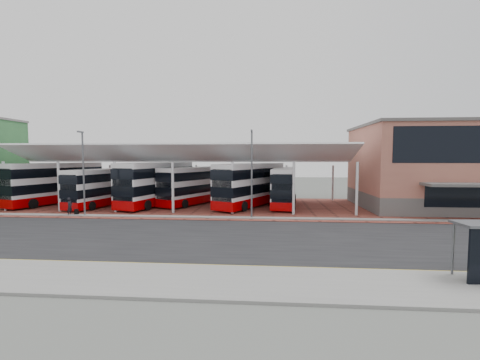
{
  "coord_description": "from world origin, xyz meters",
  "views": [
    {
      "loc": [
        3.22,
        -22.85,
        5.6
      ],
      "look_at": [
        0.91,
        6.51,
        3.54
      ],
      "focal_mm": 24.0,
      "sensor_mm": 36.0,
      "label": 1
    }
  ],
  "objects_px": {
    "bus_3": "(195,186)",
    "bus_4": "(251,185)",
    "pedestrian": "(70,207)",
    "bus_2": "(157,184)",
    "bus_5": "(284,187)",
    "terminal": "(446,166)",
    "bus_0": "(55,183)",
    "bus_1": "(104,187)"
  },
  "relations": [
    {
      "from": "bus_0",
      "to": "pedestrian",
      "type": "bearing_deg",
      "value": -30.98
    },
    {
      "from": "bus_0",
      "to": "bus_5",
      "type": "relative_size",
      "value": 1.13
    },
    {
      "from": "bus_1",
      "to": "pedestrian",
      "type": "bearing_deg",
      "value": -77.4
    },
    {
      "from": "terminal",
      "to": "bus_0",
      "type": "height_order",
      "value": "terminal"
    },
    {
      "from": "bus_1",
      "to": "bus_4",
      "type": "xyz_separation_m",
      "value": [
        16.95,
        1.01,
        0.31
      ]
    },
    {
      "from": "bus_2",
      "to": "pedestrian",
      "type": "xyz_separation_m",
      "value": [
        -6.0,
        -7.56,
        -1.61
      ]
    },
    {
      "from": "bus_0",
      "to": "terminal",
      "type": "bearing_deg",
      "value": 18.18
    },
    {
      "from": "terminal",
      "to": "bus_1",
      "type": "distance_m",
      "value": 38.42
    },
    {
      "from": "bus_0",
      "to": "bus_5",
      "type": "bearing_deg",
      "value": 19.1
    },
    {
      "from": "bus_3",
      "to": "pedestrian",
      "type": "bearing_deg",
      "value": -112.81
    },
    {
      "from": "bus_4",
      "to": "pedestrian",
      "type": "relative_size",
      "value": 6.8
    },
    {
      "from": "bus_1",
      "to": "bus_3",
      "type": "bearing_deg",
      "value": 26.04
    },
    {
      "from": "terminal",
      "to": "bus_4",
      "type": "height_order",
      "value": "terminal"
    },
    {
      "from": "bus_1",
      "to": "bus_4",
      "type": "relative_size",
      "value": 0.9
    },
    {
      "from": "bus_1",
      "to": "bus_2",
      "type": "height_order",
      "value": "bus_2"
    },
    {
      "from": "bus_2",
      "to": "pedestrian",
      "type": "height_order",
      "value": "bus_2"
    },
    {
      "from": "terminal",
      "to": "bus_3",
      "type": "relative_size",
      "value": 1.72
    },
    {
      "from": "bus_3",
      "to": "terminal",
      "type": "bearing_deg",
      "value": 24.38
    },
    {
      "from": "terminal",
      "to": "bus_5",
      "type": "xyz_separation_m",
      "value": [
        -17.57,
        0.42,
        -2.44
      ]
    },
    {
      "from": "bus_3",
      "to": "pedestrian",
      "type": "xyz_separation_m",
      "value": [
        -10.27,
        -8.82,
        -1.33
      ]
    },
    {
      "from": "bus_0",
      "to": "pedestrian",
      "type": "distance_m",
      "value": 10.31
    },
    {
      "from": "bus_3",
      "to": "bus_5",
      "type": "distance_m",
      "value": 10.59
    },
    {
      "from": "terminal",
      "to": "pedestrian",
      "type": "relative_size",
      "value": 10.67
    },
    {
      "from": "bus_3",
      "to": "bus_1",
      "type": "bearing_deg",
      "value": -140.75
    },
    {
      "from": "bus_2",
      "to": "bus_3",
      "type": "bearing_deg",
      "value": 31.9
    },
    {
      "from": "pedestrian",
      "to": "bus_3",
      "type": "bearing_deg",
      "value": -46.54
    },
    {
      "from": "bus_0",
      "to": "bus_3",
      "type": "bearing_deg",
      "value": 21.89
    },
    {
      "from": "bus_3",
      "to": "bus_4",
      "type": "distance_m",
      "value": 6.88
    },
    {
      "from": "bus_2",
      "to": "bus_5",
      "type": "xyz_separation_m",
      "value": [
        14.84,
        0.61,
        -0.32
      ]
    },
    {
      "from": "bus_5",
      "to": "bus_3",
      "type": "bearing_deg",
      "value": -177.79
    },
    {
      "from": "bus_0",
      "to": "pedestrian",
      "type": "relative_size",
      "value": 7.04
    },
    {
      "from": "terminal",
      "to": "bus_0",
      "type": "bearing_deg",
      "value": -179.92
    },
    {
      "from": "bus_3",
      "to": "bus_4",
      "type": "relative_size",
      "value": 0.91
    },
    {
      "from": "bus_1",
      "to": "pedestrian",
      "type": "distance_m",
      "value": 6.64
    },
    {
      "from": "bus_1",
      "to": "bus_5",
      "type": "height_order",
      "value": "bus_5"
    },
    {
      "from": "bus_0",
      "to": "pedestrian",
      "type": "xyz_separation_m",
      "value": [
        6.67,
        -7.7,
        -1.57
      ]
    },
    {
      "from": "bus_0",
      "to": "bus_1",
      "type": "xyz_separation_m",
      "value": [
        6.76,
        -1.17,
        -0.32
      ]
    },
    {
      "from": "terminal",
      "to": "bus_1",
      "type": "height_order",
      "value": "terminal"
    },
    {
      "from": "terminal",
      "to": "bus_1",
      "type": "xyz_separation_m",
      "value": [
        -38.32,
        -1.24,
        -2.49
      ]
    },
    {
      "from": "bus_4",
      "to": "bus_5",
      "type": "distance_m",
      "value": 3.87
    },
    {
      "from": "bus_4",
      "to": "bus_3",
      "type": "bearing_deg",
      "value": -163.25
    },
    {
      "from": "bus_0",
      "to": "bus_3",
      "type": "xyz_separation_m",
      "value": [
        16.94,
        1.12,
        -0.24
      ]
    }
  ]
}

